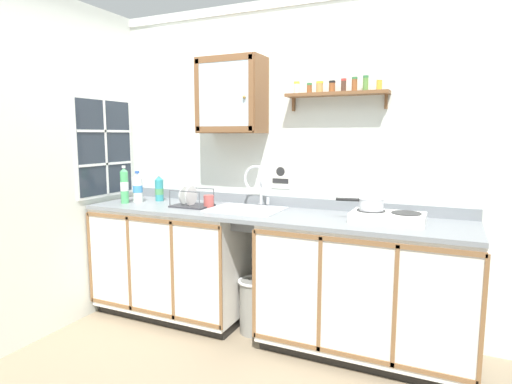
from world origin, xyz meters
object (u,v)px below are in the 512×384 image
(wall_cabinet, at_px, (232,96))
(warning_sign, at_px, (281,175))
(hot_plate_stove, at_px, (388,217))
(sink, at_px, (248,211))
(bottle_soda_green_2, at_px, (124,186))
(bottle_opaque_white_0, at_px, (138,188))
(mug, at_px, (209,201))
(dish_rack, at_px, (191,202))
(saucepan, at_px, (370,204))
(bottle_detergent_teal_1, at_px, (159,189))
(trash_bin, at_px, (254,305))

(wall_cabinet, distance_m, warning_sign, 0.74)
(hot_plate_stove, bearing_deg, sink, 178.40)
(hot_plate_stove, distance_m, bottle_soda_green_2, 2.13)
(bottle_opaque_white_0, bearing_deg, mug, 3.02)
(bottle_soda_green_2, height_order, mug, bottle_soda_green_2)
(dish_rack, xyz_separation_m, warning_sign, (0.65, 0.32, 0.22))
(saucepan, relative_size, bottle_detergent_teal_1, 1.34)
(hot_plate_stove, relative_size, bottle_soda_green_2, 1.48)
(dish_rack, distance_m, wall_cabinet, 0.91)
(saucepan, relative_size, warning_sign, 1.45)
(sink, xyz_separation_m, bottle_soda_green_2, (-1.08, -0.15, 0.16))
(saucepan, xyz_separation_m, dish_rack, (-1.41, -0.04, -0.08))
(bottle_opaque_white_0, height_order, bottle_detergent_teal_1, bottle_opaque_white_0)
(warning_sign, relative_size, trash_bin, 0.52)
(dish_rack, bearing_deg, sink, 6.36)
(saucepan, distance_m, dish_rack, 1.41)
(saucepan, bearing_deg, warning_sign, 160.02)
(hot_plate_stove, distance_m, trash_bin, 1.22)
(saucepan, relative_size, trash_bin, 0.76)
(bottle_opaque_white_0, bearing_deg, trash_bin, -0.68)
(bottle_opaque_white_0, distance_m, bottle_soda_green_2, 0.11)
(hot_plate_stove, distance_m, mug, 1.38)
(hot_plate_stove, height_order, bottle_soda_green_2, bottle_soda_green_2)
(hot_plate_stove, height_order, trash_bin, hot_plate_stove)
(sink, relative_size, saucepan, 1.72)
(mug, xyz_separation_m, warning_sign, (0.50, 0.30, 0.20))
(bottle_soda_green_2, distance_m, trash_bin, 1.46)
(bottle_opaque_white_0, height_order, wall_cabinet, wall_cabinet)
(saucepan, height_order, bottle_opaque_white_0, bottle_opaque_white_0)
(bottle_opaque_white_0, bearing_deg, sink, 3.60)
(bottle_detergent_teal_1, relative_size, wall_cabinet, 0.40)
(bottle_soda_green_2, distance_m, wall_cabinet, 1.18)
(bottle_soda_green_2, relative_size, warning_sign, 1.45)
(bottle_detergent_teal_1, distance_m, bottle_soda_green_2, 0.30)
(hot_plate_stove, xyz_separation_m, bottle_soda_green_2, (-2.12, -0.12, 0.12))
(saucepan, bearing_deg, bottle_detergent_teal_1, 177.31)
(warning_sign, bearing_deg, bottle_soda_green_2, -161.46)
(saucepan, xyz_separation_m, bottle_detergent_teal_1, (-1.82, 0.09, -0.01))
(bottle_soda_green_2, relative_size, dish_rack, 1.06)
(bottle_soda_green_2, distance_m, dish_rack, 0.62)
(bottle_opaque_white_0, height_order, warning_sign, warning_sign)
(sink, xyz_separation_m, trash_bin, (0.09, -0.08, -0.71))
(bottle_detergent_teal_1, xyz_separation_m, warning_sign, (1.06, 0.19, 0.15))
(warning_sign, bearing_deg, dish_rack, -153.62)
(wall_cabinet, bearing_deg, mug, -128.62)
(bottle_soda_green_2, xyz_separation_m, dish_rack, (0.60, 0.10, -0.11))
(saucepan, relative_size, bottle_soda_green_2, 1.00)
(hot_plate_stove, bearing_deg, bottle_opaque_white_0, -179.04)
(sink, distance_m, mug, 0.34)
(sink, height_order, hot_plate_stove, sink)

